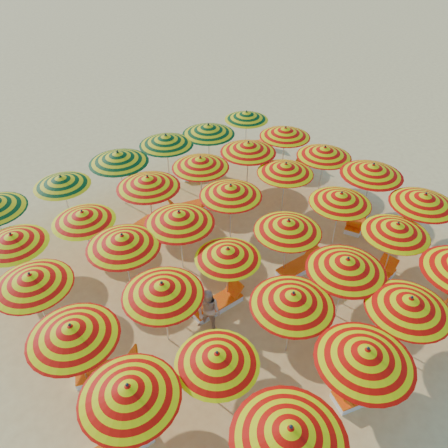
{
  "coord_description": "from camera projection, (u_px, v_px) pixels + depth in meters",
  "views": [
    {
      "loc": [
        -7.46,
        -8.68,
        10.6
      ],
      "look_at": [
        0.0,
        0.5,
        1.6
      ],
      "focal_mm": 35.0,
      "sensor_mm": 36.0,
      "label": 1
    }
  ],
  "objects": [
    {
      "name": "ground",
      "position": [
        233.0,
        266.0,
        15.53
      ],
      "size": [
        120.0,
        120.0,
        0.0
      ],
      "primitive_type": "plane",
      "color": "#F5C76D",
      "rests_on": "ground"
    },
    {
      "name": "umbrella_1",
      "position": [
        290.0,
        434.0,
        8.47
      ],
      "size": [
        3.16,
        3.16,
        2.53
      ],
      "color": "silver",
      "rests_on": "ground"
    },
    {
      "name": "umbrella_2",
      "position": [
        366.0,
        355.0,
        9.96
      ],
      "size": [
        2.77,
        2.77,
        2.48
      ],
      "color": "silver",
      "rests_on": "ground"
    },
    {
      "name": "umbrella_3",
      "position": [
        409.0,
        304.0,
        11.32
      ],
      "size": [
        2.95,
        2.95,
        2.38
      ],
      "color": "silver",
      "rests_on": "ground"
    },
    {
      "name": "umbrella_6",
      "position": [
        129.0,
        391.0,
        9.31
      ],
      "size": [
        2.69,
        2.69,
        2.4
      ],
      "color": "silver",
      "rests_on": "ground"
    },
    {
      "name": "umbrella_7",
      "position": [
        217.0,
        358.0,
        10.21
      ],
      "size": [
        2.23,
        2.23,
        2.17
      ],
      "color": "silver",
      "rests_on": "ground"
    },
    {
      "name": "umbrella_8",
      "position": [
        293.0,
        299.0,
        11.4
      ],
      "size": [
        2.32,
        2.32,
        2.42
      ],
      "color": "silver",
      "rests_on": "ground"
    },
    {
      "name": "umbrella_9",
      "position": [
        347.0,
        265.0,
        12.42
      ],
      "size": [
        2.8,
        2.8,
        2.46
      ],
      "color": "silver",
      "rests_on": "ground"
    },
    {
      "name": "umbrella_10",
      "position": [
        397.0,
        229.0,
        13.95
      ],
      "size": [
        2.39,
        2.39,
        2.31
      ],
      "color": "silver",
      "rests_on": "ground"
    },
    {
      "name": "umbrella_11",
      "position": [
        424.0,
        199.0,
        15.08
      ],
      "size": [
        2.95,
        2.95,
        2.44
      ],
      "color": "silver",
      "rests_on": "ground"
    },
    {
      "name": "umbrella_12",
      "position": [
        72.0,
        332.0,
        10.55
      ],
      "size": [
        2.79,
        2.79,
        2.43
      ],
      "color": "silver",
      "rests_on": "ground"
    },
    {
      "name": "umbrella_13",
      "position": [
        162.0,
        289.0,
        11.71
      ],
      "size": [
        2.31,
        2.31,
        2.4
      ],
      "color": "silver",
      "rests_on": "ground"
    },
    {
      "name": "umbrella_14",
      "position": [
        228.0,
        253.0,
        13.2
      ],
      "size": [
        2.23,
        2.23,
        2.16
      ],
      "color": "silver",
      "rests_on": "ground"
    },
    {
      "name": "umbrella_15",
      "position": [
        288.0,
        226.0,
        14.0
      ],
      "size": [
        2.82,
        2.82,
        2.36
      ],
      "color": "silver",
      "rests_on": "ground"
    },
    {
      "name": "umbrella_16",
      "position": [
        341.0,
        198.0,
        15.31
      ],
      "size": [
        2.64,
        2.64,
        2.34
      ],
      "color": "silver",
      "rests_on": "ground"
    },
    {
      "name": "umbrella_17",
      "position": [
        373.0,
        170.0,
        16.54
      ],
      "size": [
        2.89,
        2.89,
        2.53
      ],
      "color": "silver",
      "rests_on": "ground"
    },
    {
      "name": "umbrella_18",
      "position": [
        31.0,
        280.0,
        12.03
      ],
      "size": [
        2.89,
        2.89,
        2.38
      ],
      "color": "silver",
      "rests_on": "ground"
    },
    {
      "name": "umbrella_19",
      "position": [
        123.0,
        241.0,
        13.28
      ],
      "size": [
        2.71,
        2.71,
        2.45
      ],
      "color": "silver",
      "rests_on": "ground"
    },
    {
      "name": "umbrella_20",
      "position": [
        179.0,
        218.0,
        14.19
      ],
      "size": [
        2.82,
        2.82,
        2.47
      ],
      "color": "silver",
      "rests_on": "ground"
    },
    {
      "name": "umbrella_21",
      "position": [
        231.0,
        191.0,
        15.56
      ],
      "size": [
        2.93,
        2.93,
        2.42
      ],
      "color": "silver",
      "rests_on": "ground"
    },
    {
      "name": "umbrella_22",
      "position": [
        286.0,
        168.0,
        16.92
      ],
      "size": [
        2.74,
        2.74,
        2.36
      ],
      "color": "silver",
      "rests_on": "ground"
    },
    {
      "name": "umbrella_23",
      "position": [
        325.0,
        152.0,
        17.92
      ],
      "size": [
        2.6,
        2.6,
        2.4
      ],
      "color": "silver",
      "rests_on": "ground"
    },
    {
      "name": "umbrella_24",
      "position": [
        12.0,
        240.0,
        13.57
      ],
      "size": [
        2.54,
        2.54,
        2.27
      ],
      "color": "silver",
      "rests_on": "ground"
    },
    {
      "name": "umbrella_25",
      "position": [
        83.0,
        217.0,
        14.56
      ],
      "size": [
        2.65,
        2.65,
        2.26
      ],
      "color": "silver",
      "rests_on": "ground"
    },
    {
      "name": "umbrella_26",
      "position": [
        148.0,
        182.0,
        15.89
      ],
      "size": [
        2.76,
        2.76,
        2.5
      ],
      "color": "silver",
      "rests_on": "ground"
    },
    {
      "name": "umbrella_27",
      "position": [
        200.0,
        162.0,
        17.18
      ],
      "size": [
        2.82,
        2.82,
        2.43
      ],
      "color": "silver",
      "rests_on": "ground"
    },
    {
      "name": "umbrella_28",
      "position": [
        248.0,
        147.0,
        18.08
      ],
      "size": [
        2.78,
        2.78,
        2.48
      ],
      "color": "silver",
      "rests_on": "ground"
    },
    {
      "name": "umbrella_29",
      "position": [
        285.0,
        132.0,
        19.39
      ],
      "size": [
        2.68,
        2.68,
        2.41
      ],
      "color": "silver",
      "rests_on": "ground"
    },
    {
      "name": "umbrella_31",
      "position": [
        61.0,
        181.0,
        16.36
      ],
      "size": [
        2.6,
        2.6,
        2.25
      ],
      "color": "silver",
      "rests_on": "ground"
    },
    {
      "name": "umbrella_32",
      "position": [
        118.0,
        157.0,
        17.32
      ],
      "size": [
        2.72,
        2.72,
        2.53
      ],
      "color": "silver",
      "rests_on": "ground"
    },
    {
      "name": "umbrella_33",
      "position": [
        166.0,
        140.0,
        18.62
      ],
      "size": [
        2.83,
        2.83,
        2.49
      ],
      "color": "silver",
      "rests_on": "ground"
    },
    {
      "name": "umbrella_34",
      "position": [
        208.0,
        129.0,
        19.42
      ],
      "size": [
        2.7,
        2.7,
        2.5
      ],
      "color": "silver",
      "rests_on": "ground"
    },
    {
      "name": "umbrella_35",
      "position": [
        247.0,
        116.0,
        21.15
      ],
      "size": [
        2.15,
        2.15,
        2.25
      ],
      "color": "silver",
      "rests_on": "ground"
    },
    {
      "name": "lounger_2",
      "position": [
        363.0,
        393.0,
        11.44
      ],
      "size": [
        1.83,
        1.08,
        0.69
      ],
      "rotation": [
        0.0,
        0.0,
        2.83
      ],
      "color": "white",
      "rests_on": "ground"
    },
    {
      "name": "lounger_4",
      "position": [
        119.0,
        448.0,
        10.3
      ],
      "size": [
        1.77,
        0.69,
        0.69
      ],
      "rotation": [
        0.0,
        0.0,
        -0.07
      ],
      "color": "white",
      "rests_on": "ground"
    },
    {
      "name": "lounger_5",
      "position": [
        377.0,
        279.0,
        14.79
      ],
      "size": [
        1.79,
        0.78,
        0.69
      ],
      "rotation": [
        0.0,
        0.0,
        0.12
      ],
      "color": "white",
      "rests_on": "ground"
    },
    {
      "name": "lounger_6",
      "position": [
        110.0,
        371.0,
        11.97
      ],
      "size": [
        1.82,
        1.23,
        0.69
      ],
      "rotation": [
        0.0,
        0.0,
        -0.41
      ],
      "color": "white",
      "rests_on": "ground"
    },
    {
      "name": "lounger_7",
      "position": [
        218.0,
        303.0,
        13.92
      ],
      "size": [
        1.75,
        0.63,
        0.69
      ],
      "rotation": [
        0.0,
        0.0,
        -0.03
      ],
      "color": "white",
      "rests_on": "ground"
    },
    {
      "name": "lounger_8",
      "position": [
        300.0,
        266.0,
        15.32
      ],
      "size": [
        1.76,
        0.68,
        0.69
      ],
      "rotation": [
        0.0,
        0.0,
        -0.06
      ],
      "color": "white",
      "rests_on": "ground"
    },
    {
      "name": "lounger_9",
      "position": [
        357.0,
        222.0,
        17.38
      ],
      "size": [
        1.82,
        1.22,
        0.69
      ],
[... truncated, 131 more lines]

